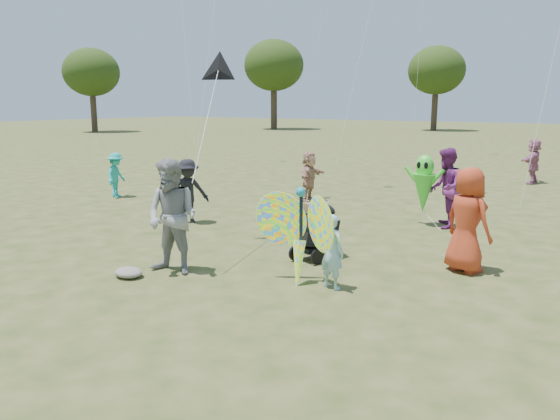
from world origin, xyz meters
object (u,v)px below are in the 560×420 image
(crowd_e, at_px, (445,188))
(crowd_j, at_px, (533,161))
(butterfly_kite, at_px, (300,235))
(alien_kite, at_px, (424,186))
(crowd_b, at_px, (188,191))
(adult_man, at_px, (172,217))
(jogging_stroller, at_px, (317,227))
(crowd_d, at_px, (309,176))
(child_girl, at_px, (332,252))
(crowd_a, at_px, (467,220))
(crowd_i, at_px, (116,175))

(crowd_e, height_order, crowd_j, crowd_e)
(butterfly_kite, relative_size, alien_kite, 1.05)
(crowd_b, bearing_deg, adult_man, -106.73)
(butterfly_kite, distance_m, alien_kite, 5.43)
(crowd_b, height_order, jogging_stroller, crowd_b)
(crowd_d, bearing_deg, alien_kite, -114.58)
(child_girl, bearing_deg, adult_man, 29.31)
(crowd_j, xyz_separation_m, butterfly_kite, (-1.21, -14.66, 0.00))
(child_girl, distance_m, crowd_e, 5.42)
(crowd_a, distance_m, crowd_i, 11.59)
(jogging_stroller, relative_size, alien_kite, 0.65)
(crowd_i, relative_size, jogging_stroller, 1.25)
(crowd_b, distance_m, crowd_i, 4.81)
(crowd_a, relative_size, alien_kite, 1.08)
(crowd_e, xyz_separation_m, crowd_j, (0.48, 9.19, -0.13))
(crowd_d, xyz_separation_m, crowd_j, (5.07, 7.83, 0.07))
(crowd_b, bearing_deg, crowd_a, -58.13)
(crowd_j, bearing_deg, adult_man, -6.41)
(adult_man, xyz_separation_m, crowd_a, (4.27, 2.96, -0.07))
(adult_man, relative_size, jogging_stroller, 1.80)
(crowd_a, xyz_separation_m, alien_kite, (-1.92, 3.24, 0.03))
(child_girl, xyz_separation_m, crowd_a, (1.56, 2.13, 0.32))
(crowd_a, bearing_deg, butterfly_kite, 71.28)
(crowd_a, height_order, jogging_stroller, crowd_a)
(crowd_b, bearing_deg, crowd_j, 7.77)
(crowd_a, bearing_deg, crowd_d, -12.18)
(crowd_e, height_order, jogging_stroller, crowd_e)
(crowd_e, distance_m, crowd_j, 9.20)
(crowd_d, bearing_deg, crowd_e, -112.08)
(crowd_b, distance_m, crowd_d, 4.50)
(crowd_e, bearing_deg, crowd_d, -126.08)
(crowd_d, bearing_deg, jogging_stroller, -153.60)
(crowd_a, xyz_separation_m, jogging_stroller, (-2.64, -0.73, -0.33))
(child_girl, height_order, jogging_stroller, child_girl)
(child_girl, bearing_deg, alien_kite, -73.82)
(butterfly_kite, bearing_deg, crowd_b, 153.09)
(adult_man, bearing_deg, crowd_b, 121.61)
(crowd_d, distance_m, crowd_j, 9.33)
(child_girl, bearing_deg, crowd_d, -44.42)
(crowd_b, height_order, butterfly_kite, butterfly_kite)
(crowd_a, xyz_separation_m, crowd_b, (-6.90, 0.23, -0.14))
(crowd_i, bearing_deg, crowd_a, -121.52)
(crowd_j, bearing_deg, crowd_a, 10.07)
(child_girl, relative_size, adult_man, 0.61)
(crowd_b, distance_m, jogging_stroller, 4.37)
(child_girl, bearing_deg, crowd_a, -113.83)
(child_girl, xyz_separation_m, crowd_i, (-9.89, 3.91, 0.09))
(crowd_e, distance_m, alien_kite, 0.52)
(crowd_b, distance_m, alien_kite, 5.82)
(crowd_i, relative_size, crowd_j, 0.85)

